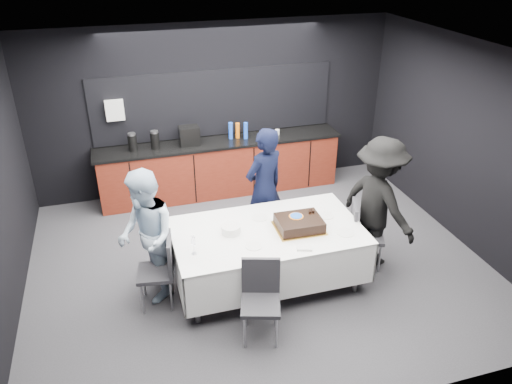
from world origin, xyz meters
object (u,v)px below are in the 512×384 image
at_px(party_table, 267,239).
at_px(champagne_flute, 193,242).
at_px(person_left, 146,237).
at_px(chair_right, 361,230).
at_px(person_right, 378,203).
at_px(cake_assembly, 299,223).
at_px(plate_stack, 231,229).
at_px(chair_near, 261,294).
at_px(person_center, 264,189).
at_px(chair_left, 162,266).

distance_m(party_table, champagne_flute, 1.03).
bearing_deg(champagne_flute, person_left, 139.94).
relative_size(chair_right, person_right, 0.52).
distance_m(champagne_flute, chair_right, 2.30).
xyz_separation_m(person_left, person_right, (2.97, -0.13, 0.06)).
distance_m(cake_assembly, person_left, 1.84).
distance_m(plate_stack, champagne_flute, 0.60).
relative_size(chair_near, person_center, 0.52).
height_order(cake_assembly, person_right, person_right).
distance_m(cake_assembly, person_center, 0.96).
bearing_deg(person_right, plate_stack, 71.34).
relative_size(chair_left, person_center, 0.52).
relative_size(party_table, champagne_flute, 10.36).
bearing_deg(chair_near, champagne_flute, 135.05).
bearing_deg(party_table, person_center, 75.30).
distance_m(person_center, person_left, 1.81).
xyz_separation_m(cake_assembly, person_left, (-1.83, 0.25, -0.01)).
bearing_deg(cake_assembly, plate_stack, 170.24).
xyz_separation_m(chair_left, person_center, (1.55, 0.91, 0.35)).
distance_m(plate_stack, chair_right, 1.77).
distance_m(cake_assembly, person_right, 1.15).
xyz_separation_m(party_table, person_right, (1.52, 0.04, 0.25)).
xyz_separation_m(party_table, chair_right, (1.30, 0.00, -0.11)).
distance_m(plate_stack, person_right, 1.97).
xyz_separation_m(plate_stack, chair_right, (1.75, -0.06, -0.30)).
bearing_deg(chair_right, person_center, 141.15).
relative_size(party_table, person_left, 1.38).
height_order(party_table, champagne_flute, champagne_flute).
height_order(cake_assembly, chair_near, cake_assembly).
bearing_deg(person_center, chair_left, 5.54).
height_order(chair_right, person_center, person_center).
xyz_separation_m(plate_stack, chair_left, (-0.87, -0.10, -0.30)).
xyz_separation_m(cake_assembly, person_center, (-0.15, 0.95, 0.03)).
relative_size(chair_right, chair_near, 1.00).
xyz_separation_m(cake_assembly, chair_near, (-0.73, -0.77, -0.32)).
distance_m(party_table, cake_assembly, 0.44).
bearing_deg(champagne_flute, cake_assembly, 6.86).
height_order(cake_assembly, plate_stack, cake_assembly).
height_order(plate_stack, chair_left, chair_left).
bearing_deg(person_right, person_left, 69.49).
height_order(party_table, chair_near, chair_near).
relative_size(plate_stack, chair_near, 0.25).
relative_size(person_center, person_right, 0.98).
distance_m(party_table, chair_right, 1.30).
bearing_deg(champagne_flute, person_right, 6.43).
xyz_separation_m(party_table, chair_near, (-0.35, -0.85, -0.11)).
height_order(champagne_flute, chair_near, champagne_flute).
bearing_deg(person_center, person_left, -2.22).
distance_m(chair_left, chair_right, 2.62).
bearing_deg(party_table, champagne_flute, -165.76).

